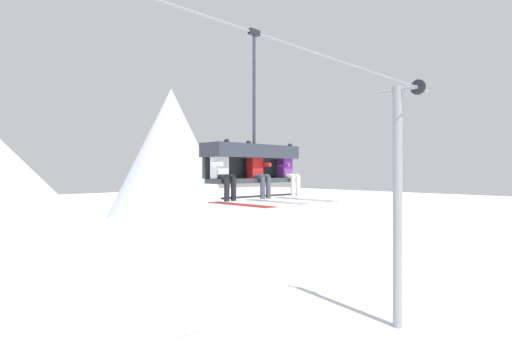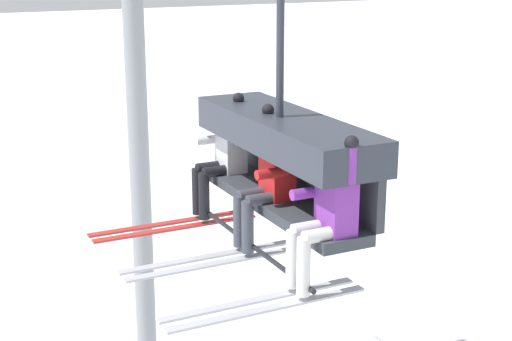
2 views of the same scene
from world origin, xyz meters
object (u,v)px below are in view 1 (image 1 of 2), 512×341
Objects in this scene: chairlift_chair at (252,157)px; skier_white at (223,170)px; skier_red at (258,170)px; skier_purple at (289,170)px; lift_tower_far at (398,201)px.

chairlift_chair is 2.19× the size of skier_white.
chairlift_chair is 0.37m from skier_red.
skier_white is at bearing 180.00° from skier_purple.
chairlift_chair is at bearing 89.11° from skier_red.
lift_tower_far reaches higher than skier_white.
lift_tower_far reaches higher than chairlift_chair.
skier_red is (1.00, 0.00, 0.00)m from skier_white.
skier_purple is at bearing 0.00° from skier_red.
skier_red is (-0.00, -0.21, -0.30)m from chairlift_chair.
chairlift_chair reaches higher than skier_red.
chairlift_chair is at bearing -175.15° from lift_tower_far.
chairlift_chair is at bearing 168.01° from skier_purple.
skier_red is at bearing 180.00° from skier_purple.
lift_tower_far reaches higher than skier_purple.
lift_tower_far is 7.53m from skier_purple.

